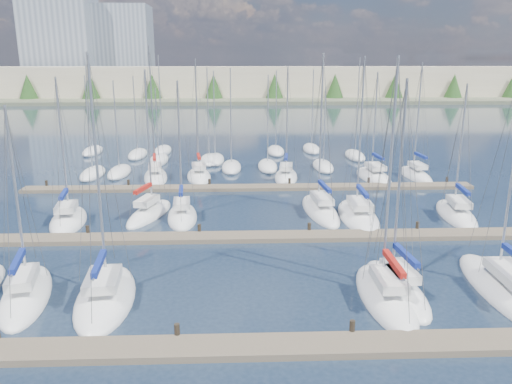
{
  "coord_description": "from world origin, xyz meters",
  "views": [
    {
      "loc": [
        -1.19,
        -17.38,
        12.43
      ],
      "look_at": [
        0.0,
        14.0,
        4.0
      ],
      "focal_mm": 35.0,
      "sensor_mm": 36.0,
      "label": 1
    }
  ],
  "objects_px": {
    "sailboat_o": "(199,176)",
    "sailboat_l": "(358,216)",
    "sailboat_d": "(385,296)",
    "sailboat_j": "(182,216)",
    "sailboat_m": "(456,214)",
    "sailboat_f": "(505,290)",
    "sailboat_p": "(286,177)",
    "sailboat_n": "(156,177)",
    "sailboat_h": "(68,220)",
    "sailboat_e": "(396,288)",
    "sailboat_r": "(415,175)",
    "sailboat_b": "(26,295)",
    "sailboat_k": "(320,210)",
    "sailboat_q": "(374,176)",
    "sailboat_i": "(149,213)",
    "sailboat_c": "(106,297)"
  },
  "relations": [
    {
      "from": "sailboat_i",
      "to": "sailboat_m",
      "type": "bearing_deg",
      "value": 11.83
    },
    {
      "from": "sailboat_d",
      "to": "sailboat_l",
      "type": "bearing_deg",
      "value": 82.95
    },
    {
      "from": "sailboat_i",
      "to": "sailboat_j",
      "type": "bearing_deg",
      "value": -2.21
    },
    {
      "from": "sailboat_p",
      "to": "sailboat_r",
      "type": "distance_m",
      "value": 14.11
    },
    {
      "from": "sailboat_c",
      "to": "sailboat_r",
      "type": "relative_size",
      "value": 1.06
    },
    {
      "from": "sailboat_k",
      "to": "sailboat_q",
      "type": "bearing_deg",
      "value": 53.28
    },
    {
      "from": "sailboat_h",
      "to": "sailboat_b",
      "type": "bearing_deg",
      "value": -90.79
    },
    {
      "from": "sailboat_n",
      "to": "sailboat_d",
      "type": "height_order",
      "value": "sailboat_n"
    },
    {
      "from": "sailboat_h",
      "to": "sailboat_m",
      "type": "xyz_separation_m",
      "value": [
        31.04,
        0.36,
        -0.0
      ]
    },
    {
      "from": "sailboat_o",
      "to": "sailboat_m",
      "type": "bearing_deg",
      "value": -40.77
    },
    {
      "from": "sailboat_j",
      "to": "sailboat_r",
      "type": "height_order",
      "value": "sailboat_r"
    },
    {
      "from": "sailboat_i",
      "to": "sailboat_b",
      "type": "distance_m",
      "value": 14.95
    },
    {
      "from": "sailboat_l",
      "to": "sailboat_k",
      "type": "bearing_deg",
      "value": 151.26
    },
    {
      "from": "sailboat_n",
      "to": "sailboat_f",
      "type": "height_order",
      "value": "sailboat_n"
    },
    {
      "from": "sailboat_b",
      "to": "sailboat_e",
      "type": "xyz_separation_m",
      "value": [
        20.06,
        0.02,
        0.01
      ]
    },
    {
      "from": "sailboat_n",
      "to": "sailboat_d",
      "type": "xyz_separation_m",
      "value": [
        16.58,
        -28.37,
        -0.01
      ]
    },
    {
      "from": "sailboat_l",
      "to": "sailboat_d",
      "type": "bearing_deg",
      "value": -95.71
    },
    {
      "from": "sailboat_l",
      "to": "sailboat_e",
      "type": "bearing_deg",
      "value": -92.5
    },
    {
      "from": "sailboat_e",
      "to": "sailboat_r",
      "type": "xyz_separation_m",
      "value": [
        10.64,
        27.16,
        0.01
      ]
    },
    {
      "from": "sailboat_j",
      "to": "sailboat_m",
      "type": "relative_size",
      "value": 1.02
    },
    {
      "from": "sailboat_j",
      "to": "sailboat_q",
      "type": "relative_size",
      "value": 0.98
    },
    {
      "from": "sailboat_n",
      "to": "sailboat_m",
      "type": "relative_size",
      "value": 1.29
    },
    {
      "from": "sailboat_b",
      "to": "sailboat_e",
      "type": "bearing_deg",
      "value": -12.64
    },
    {
      "from": "sailboat_r",
      "to": "sailboat_j",
      "type": "bearing_deg",
      "value": -152.13
    },
    {
      "from": "sailboat_h",
      "to": "sailboat_p",
      "type": "xyz_separation_m",
      "value": [
        18.49,
        14.14,
        0.01
      ]
    },
    {
      "from": "sailboat_o",
      "to": "sailboat_l",
      "type": "distance_m",
      "value": 20.04
    },
    {
      "from": "sailboat_m",
      "to": "sailboat_e",
      "type": "distance_m",
      "value": 16.0
    },
    {
      "from": "sailboat_m",
      "to": "sailboat_c",
      "type": "distance_m",
      "value": 28.3
    },
    {
      "from": "sailboat_h",
      "to": "sailboat_q",
      "type": "distance_m",
      "value": 31.23
    },
    {
      "from": "sailboat_k",
      "to": "sailboat_p",
      "type": "relative_size",
      "value": 1.1
    },
    {
      "from": "sailboat_q",
      "to": "sailboat_p",
      "type": "distance_m",
      "value": 9.43
    },
    {
      "from": "sailboat_b",
      "to": "sailboat_r",
      "type": "height_order",
      "value": "sailboat_r"
    },
    {
      "from": "sailboat_c",
      "to": "sailboat_l",
      "type": "xyz_separation_m",
      "value": [
        16.75,
        13.48,
        -0.0
      ]
    },
    {
      "from": "sailboat_l",
      "to": "sailboat_o",
      "type": "bearing_deg",
      "value": 135.53
    },
    {
      "from": "sailboat_o",
      "to": "sailboat_e",
      "type": "xyz_separation_m",
      "value": [
        12.83,
        -27.58,
        -0.01
      ]
    },
    {
      "from": "sailboat_c",
      "to": "sailboat_q",
      "type": "bearing_deg",
      "value": 45.69
    },
    {
      "from": "sailboat_k",
      "to": "sailboat_q",
      "type": "distance_m",
      "value": 14.36
    },
    {
      "from": "sailboat_b",
      "to": "sailboat_d",
      "type": "relative_size",
      "value": 0.82
    },
    {
      "from": "sailboat_f",
      "to": "sailboat_p",
      "type": "relative_size",
      "value": 1.15
    },
    {
      "from": "sailboat_i",
      "to": "sailboat_d",
      "type": "bearing_deg",
      "value": -30.95
    },
    {
      "from": "sailboat_n",
      "to": "sailboat_d",
      "type": "distance_m",
      "value": 32.86
    },
    {
      "from": "sailboat_q",
      "to": "sailboat_r",
      "type": "height_order",
      "value": "sailboat_r"
    },
    {
      "from": "sailboat_m",
      "to": "sailboat_c",
      "type": "relative_size",
      "value": 0.84
    },
    {
      "from": "sailboat_n",
      "to": "sailboat_o",
      "type": "xyz_separation_m",
      "value": [
        4.62,
        0.13,
        -0.0
      ]
    },
    {
      "from": "sailboat_b",
      "to": "sailboat_k",
      "type": "xyz_separation_m",
      "value": [
        18.28,
        14.74,
        0.01
      ]
    },
    {
      "from": "sailboat_n",
      "to": "sailboat_j",
      "type": "relative_size",
      "value": 1.26
    },
    {
      "from": "sailboat_i",
      "to": "sailboat_o",
      "type": "distance_m",
      "value": 13.59
    },
    {
      "from": "sailboat_f",
      "to": "sailboat_p",
      "type": "height_order",
      "value": "sailboat_f"
    },
    {
      "from": "sailboat_o",
      "to": "sailboat_r",
      "type": "height_order",
      "value": "sailboat_o"
    },
    {
      "from": "sailboat_m",
      "to": "sailboat_d",
      "type": "bearing_deg",
      "value": -117.6
    }
  ]
}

